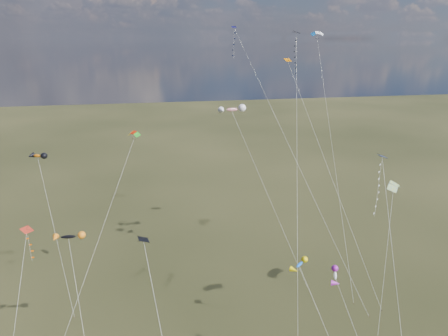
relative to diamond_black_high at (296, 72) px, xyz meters
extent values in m
cube|color=black|center=(0.60, 2.03, 4.91)|extent=(1.31, 1.33, 0.32)
cylinder|color=silver|center=(-3.59, -12.09, -12.62)|extent=(8.41, 28.26, 35.08)
cube|color=#0F0D47|center=(-5.79, 11.30, 5.78)|extent=(0.70, 0.66, 0.25)
cylinder|color=silver|center=(0.84, -0.14, -12.19)|extent=(13.28, 22.90, 35.95)
cube|color=#332316|center=(7.46, -11.57, -30.09)|extent=(0.10, 0.10, 0.12)
cube|color=black|center=(-20.13, -19.08, -12.21)|extent=(1.02, 1.06, 0.34)
cube|color=#A42617|center=(-32.37, -9.26, -15.02)|extent=(1.37, 1.38, 0.39)
cylinder|color=silver|center=(-33.24, -14.26, -22.59)|extent=(1.77, 10.02, 15.14)
cube|color=#111D4F|center=(3.42, -16.10, -6.95)|extent=(0.80, 0.83, 0.26)
cylinder|color=silver|center=(1.33, -24.69, -18.55)|extent=(4.21, 17.21, 23.21)
cube|color=#D16A00|center=(-0.14, 2.89, 1.37)|extent=(1.05, 1.00, 0.38)
cylinder|color=silver|center=(4.81, -3.94, -14.39)|extent=(9.93, 13.69, 31.53)
cube|color=#332316|center=(9.76, -10.77, -30.09)|extent=(0.10, 0.10, 0.12)
cylinder|color=silver|center=(7.10, 1.08, -12.57)|extent=(0.58, 19.65, 35.17)
cube|color=#332316|center=(6.82, -8.73, -30.09)|extent=(0.10, 0.10, 0.12)
cylinder|color=silver|center=(8.28, -12.20, -21.75)|extent=(5.33, 8.47, 16.82)
cylinder|color=silver|center=(-25.99, -4.18, -18.96)|extent=(9.69, 14.08, 22.40)
ellipsoid|color=black|center=(-28.83, -7.17, -17.28)|extent=(3.35, 1.16, 0.99)
cylinder|color=silver|center=(-27.74, -11.15, -23.71)|extent=(2.21, 7.98, 12.89)
ellipsoid|color=#D3650A|center=(-35.04, 8.47, -11.84)|extent=(2.71, 2.04, 1.04)
cylinder|color=silver|center=(-32.49, 1.93, -21.00)|extent=(5.12, 13.11, 18.32)
cube|color=#332316|center=(-29.94, -4.62, -30.09)|extent=(0.10, 0.10, 0.12)
ellipsoid|color=silver|center=(-2.18, -19.43, -17.74)|extent=(1.72, 2.73, 0.68)
ellipsoid|color=red|center=(-6.25, 10.05, -6.39)|extent=(3.62, 1.60, 1.47)
cylinder|color=silver|center=(-2.08, 2.98, -18.27)|extent=(8.37, 14.18, 23.78)
cube|color=#332316|center=(2.09, -4.09, -30.09)|extent=(0.10, 0.10, 0.12)
ellipsoid|color=blue|center=(-5.46, -18.32, -16.82)|extent=(2.24, 2.10, 0.69)
camera|label=1|loc=(-19.08, -50.34, 4.11)|focal=32.00mm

